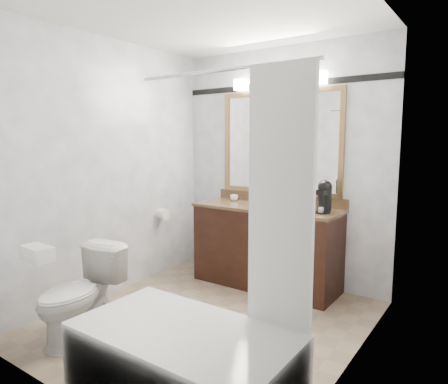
{
  "coord_description": "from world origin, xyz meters",
  "views": [
    {
      "loc": [
        1.97,
        -2.57,
        1.53
      ],
      "look_at": [
        -0.07,
        0.35,
        1.06
      ],
      "focal_mm": 32.0,
      "sensor_mm": 36.0,
      "label": 1
    }
  ],
  "objects": [
    {
      "name": "toilet",
      "position": [
        -0.62,
        -0.81,
        0.35
      ],
      "size": [
        0.47,
        0.73,
        0.71
      ],
      "primitive_type": "imported",
      "rotation": [
        0.0,
        0.0,
        0.12
      ],
      "color": "white",
      "rests_on": "ground"
    },
    {
      "name": "tissue_box",
      "position": [
        -0.62,
        -1.12,
        0.76
      ],
      "size": [
        0.25,
        0.14,
        0.1
      ],
      "primitive_type": "cube",
      "rotation": [
        0.0,
        0.0,
        -0.05
      ],
      "color": "white",
      "rests_on": "toilet"
    },
    {
      "name": "coffee_maker",
      "position": [
        0.61,
        1.02,
        1.01
      ],
      "size": [
        0.16,
        0.2,
        0.31
      ],
      "rotation": [
        0.0,
        0.0,
        -0.06
      ],
      "color": "black",
      "rests_on": "vanity"
    },
    {
      "name": "accent_stripe",
      "position": [
        0.0,
        1.29,
        2.1
      ],
      "size": [
        2.4,
        0.01,
        0.06
      ],
      "primitive_type": "cube",
      "color": "black",
      "rests_on": "room"
    },
    {
      "name": "vanity_light_bar",
      "position": [
        0.0,
        1.23,
        2.13
      ],
      "size": [
        1.02,
        0.14,
        0.12
      ],
      "color": "silver",
      "rests_on": "room"
    },
    {
      "name": "tp_roll",
      "position": [
        -1.14,
        0.66,
        0.7
      ],
      "size": [
        0.11,
        0.12,
        0.12
      ],
      "primitive_type": "cylinder",
      "rotation": [
        0.0,
        1.57,
        0.0
      ],
      "color": "white",
      "rests_on": "room"
    },
    {
      "name": "vanity",
      "position": [
        0.0,
        1.02,
        0.44
      ],
      "size": [
        1.53,
        0.58,
        0.97
      ],
      "color": "black",
      "rests_on": "ground"
    },
    {
      "name": "mirror",
      "position": [
        0.0,
        1.28,
        1.5
      ],
      "size": [
        1.4,
        0.04,
        1.1
      ],
      "color": "olive",
      "rests_on": "room"
    },
    {
      "name": "soap_bottle_b",
      "position": [
        0.07,
        1.19,
        0.9
      ],
      "size": [
        0.08,
        0.08,
        0.09
      ],
      "primitive_type": "imported",
      "rotation": [
        0.0,
        0.0,
        -0.14
      ],
      "color": "white",
      "rests_on": "vanity"
    },
    {
      "name": "soap_bar",
      "position": [
        0.12,
        1.13,
        0.86
      ],
      "size": [
        0.09,
        0.07,
        0.03
      ],
      "primitive_type": "cube",
      "rotation": [
        0.0,
        0.0,
        0.12
      ],
      "color": "#ECE5C2",
      "rests_on": "vanity"
    },
    {
      "name": "room",
      "position": [
        0.0,
        0.0,
        1.25
      ],
      "size": [
        2.42,
        2.62,
        2.52
      ],
      "color": "gray",
      "rests_on": "ground"
    },
    {
      "name": "cup_left",
      "position": [
        -0.48,
        1.13,
        0.88
      ],
      "size": [
        0.11,
        0.11,
        0.07
      ],
      "primitive_type": "imported",
      "rotation": [
        0.0,
        0.0,
        -0.37
      ],
      "color": "white",
      "rests_on": "vanity"
    },
    {
      "name": "soap_bottle_a",
      "position": [
        -0.25,
        1.19,
        0.91
      ],
      "size": [
        0.06,
        0.06,
        0.12
      ],
      "primitive_type": "imported",
      "rotation": [
        0.0,
        0.0,
        -0.12
      ],
      "color": "white",
      "rests_on": "vanity"
    },
    {
      "name": "bathtub",
      "position": [
        0.55,
        -0.9,
        0.28
      ],
      "size": [
        1.3,
        0.75,
        1.96
      ],
      "color": "white",
      "rests_on": "ground"
    }
  ]
}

